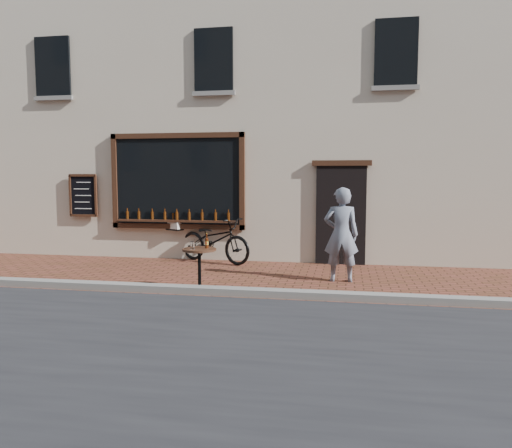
# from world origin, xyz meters

# --- Properties ---
(ground) EXTENTS (90.00, 90.00, 0.00)m
(ground) POSITION_xyz_m (0.00, 0.00, 0.00)
(ground) COLOR #562D1B
(ground) RESTS_ON ground
(kerb) EXTENTS (90.00, 0.25, 0.12)m
(kerb) POSITION_xyz_m (0.00, 0.20, 0.06)
(kerb) COLOR slate
(kerb) RESTS_ON ground
(shop_building) EXTENTS (28.00, 6.20, 10.00)m
(shop_building) POSITION_xyz_m (0.00, 6.50, 5.00)
(shop_building) COLOR beige
(shop_building) RESTS_ON ground
(cargo_bicycle) EXTENTS (2.32, 1.49, 1.10)m
(cargo_bicycle) POSITION_xyz_m (-0.97, 3.20, 0.53)
(cargo_bicycle) COLOR black
(cargo_bicycle) RESTS_ON ground
(bistro_table) EXTENTS (0.58, 0.58, 1.00)m
(bistro_table) POSITION_xyz_m (-0.45, 0.35, 0.53)
(bistro_table) COLOR black
(bistro_table) RESTS_ON ground
(pedestrian) EXTENTS (0.67, 0.46, 1.77)m
(pedestrian) POSITION_xyz_m (1.93, 1.63, 0.89)
(pedestrian) COLOR slate
(pedestrian) RESTS_ON ground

